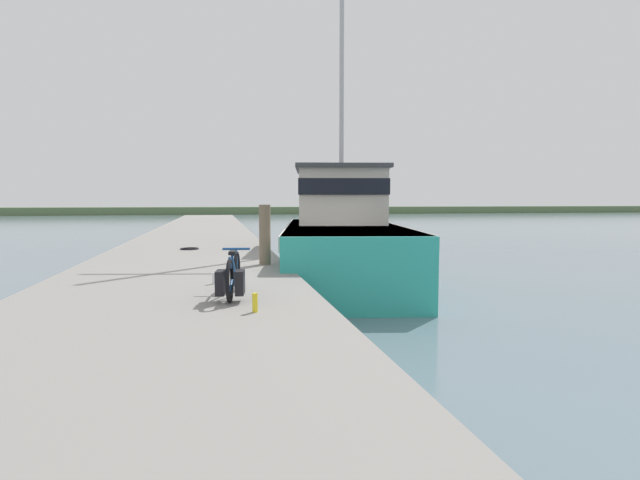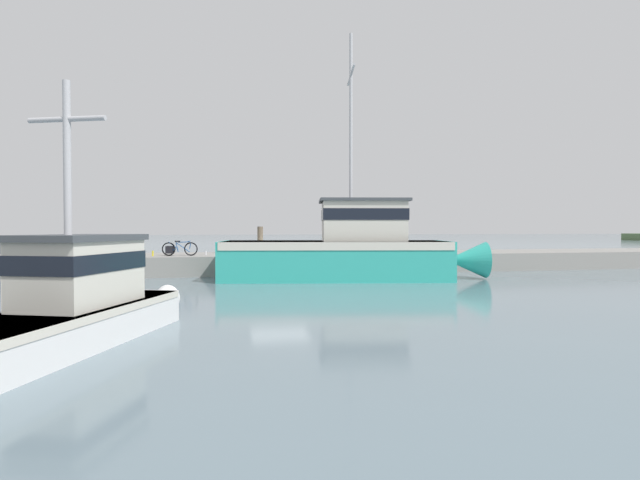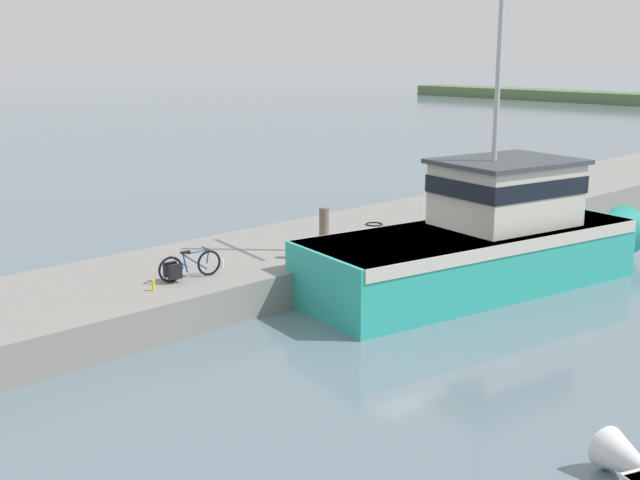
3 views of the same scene
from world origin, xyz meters
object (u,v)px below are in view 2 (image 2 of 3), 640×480
object	(u,v)px
mooring_post	(260,241)
water_bottle_by_bike	(153,254)
bicycle_touring	(176,249)
water_bottle_on_curb	(206,253)
boat_red_outer	(67,305)
fishing_boat_main	(348,248)

from	to	relation	value
mooring_post	water_bottle_by_bike	size ratio (longest dim) A/B	5.41
bicycle_touring	mooring_post	bearing A→B (deg)	85.39
water_bottle_on_curb	boat_red_outer	bearing A→B (deg)	-8.73
bicycle_touring	mooring_post	xyz separation A→B (m)	(0.86, 3.86, 0.36)
bicycle_touring	mooring_post	distance (m)	3.97
water_bottle_by_bike	water_bottle_on_curb	xyz separation A→B (m)	(-0.54, 2.38, -0.02)
fishing_boat_main	boat_red_outer	xyz separation A→B (m)	(10.83, -8.30, -0.56)
fishing_boat_main	bicycle_touring	xyz separation A→B (m)	(-3.56, -7.40, -0.10)
boat_red_outer	mooring_post	xyz separation A→B (m)	(-13.53, 4.77, 0.82)
mooring_post	water_bottle_by_bike	bearing A→B (deg)	-96.96
mooring_post	bicycle_touring	bearing A→B (deg)	-102.49
boat_red_outer	water_bottle_on_curb	bearing A→B (deg)	102.18
mooring_post	water_bottle_on_curb	size ratio (longest dim) A/B	6.71
bicycle_touring	fishing_boat_main	bearing A→B (deg)	72.20
fishing_boat_main	water_bottle_on_curb	size ratio (longest dim) A/B	56.94
bicycle_touring	water_bottle_by_bike	bearing A→B (deg)	-68.11
boat_red_outer	bicycle_touring	distance (m)	14.42
water_bottle_by_bike	water_bottle_on_curb	distance (m)	2.44
mooring_post	water_bottle_by_bike	world-z (taller)	mooring_post
water_bottle_on_curb	water_bottle_by_bike	bearing A→B (deg)	-77.28
boat_red_outer	mooring_post	distance (m)	14.37
mooring_post	water_bottle_by_bike	xyz separation A→B (m)	(-0.60, -4.90, -0.56)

